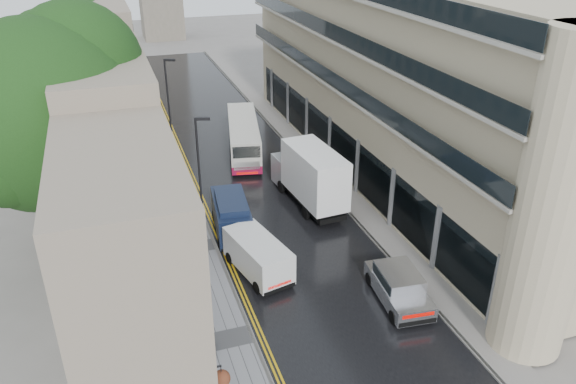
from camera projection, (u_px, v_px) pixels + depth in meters
road at (252, 178)px, 41.40m from camera, size 9.00×85.00×0.02m
left_sidewalk at (173, 189)px, 39.72m from camera, size 2.70×85.00×0.12m
right_sidewalk at (320, 168)px, 42.91m from camera, size 1.80×85.00×0.12m
old_shop_row at (106, 103)px, 38.17m from camera, size 4.50×56.00×12.00m
modern_block at (395, 78)px, 39.93m from camera, size 8.00×40.00×14.00m
tree_near at (49, 147)px, 28.40m from camera, size 10.56×10.56×13.89m
tree_far at (64, 91)px, 39.83m from camera, size 9.24×9.24×12.46m
cream_bus at (232, 151)px, 42.65m from camera, size 4.19×10.12×2.69m
white_lorry at (306, 190)px, 35.05m from camera, size 2.97×7.98×4.10m
silver_hatchback at (394, 308)px, 26.44m from camera, size 2.43×4.74×1.72m
white_van at (257, 276)px, 28.46m from camera, size 2.94×4.91×2.08m
navy_van at (219, 229)px, 32.22m from camera, size 2.47×5.09×2.50m
pedestrian at (188, 222)px, 33.44m from camera, size 0.71×0.48×1.91m
lamp_post_near at (200, 181)px, 32.02m from camera, size 0.86×0.41×7.51m
lamp_post_far at (169, 109)px, 43.30m from camera, size 0.87×0.52×7.72m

